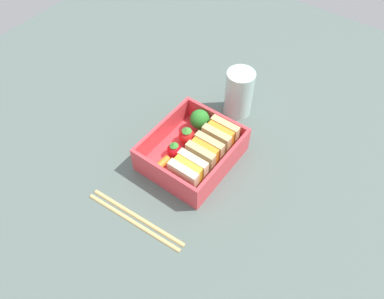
# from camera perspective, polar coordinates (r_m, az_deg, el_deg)

# --- Properties ---
(ground_plane) EXTENTS (1.20, 1.20, 0.02)m
(ground_plane) POSITION_cam_1_polar(r_m,az_deg,el_deg) (0.68, -0.00, -1.93)
(ground_plane) COLOR #50605A
(bento_tray) EXTENTS (0.16, 0.14, 0.01)m
(bento_tray) POSITION_cam_1_polar(r_m,az_deg,el_deg) (0.67, -0.00, -1.12)
(bento_tray) COLOR #E13D45
(bento_tray) RESTS_ON ground_plane
(bento_rim) EXTENTS (0.16, 0.14, 0.04)m
(bento_rim) POSITION_cam_1_polar(r_m,az_deg,el_deg) (0.65, -0.00, 0.33)
(bento_rim) COLOR #E13D45
(bento_rim) RESTS_ON bento_tray
(sandwich_left) EXTENTS (0.04, 0.05, 0.05)m
(sandwich_left) POSITION_cam_1_polar(r_m,az_deg,el_deg) (0.66, 4.33, 1.99)
(sandwich_left) COLOR tan
(sandwich_left) RESTS_ON bento_tray
(sandwich_center_left) EXTENTS (0.04, 0.05, 0.05)m
(sandwich_center_left) POSITION_cam_1_polar(r_m,az_deg,el_deg) (0.64, 1.96, -0.61)
(sandwich_center_left) COLOR tan
(sandwich_center_left) RESTS_ON bento_tray
(sandwich_center) EXTENTS (0.04, 0.05, 0.05)m
(sandwich_center) POSITION_cam_1_polar(r_m,az_deg,el_deg) (0.61, -0.59, -3.42)
(sandwich_center) COLOR beige
(sandwich_center) RESTS_ON bento_tray
(broccoli_floret) EXTENTS (0.04, 0.04, 0.05)m
(broccoli_floret) POSITION_cam_1_polar(r_m,az_deg,el_deg) (0.68, 1.18, 4.58)
(broccoli_floret) COLOR #82C66F
(broccoli_floret) RESTS_ON bento_tray
(strawberry_far_left) EXTENTS (0.03, 0.03, 0.04)m
(strawberry_far_left) POSITION_cam_1_polar(r_m,az_deg,el_deg) (0.67, -0.79, 2.07)
(strawberry_far_left) COLOR red
(strawberry_far_left) RESTS_ON bento_tray
(strawberry_left) EXTENTS (0.03, 0.03, 0.03)m
(strawberry_left) POSITION_cam_1_polar(r_m,az_deg,el_deg) (0.66, -2.71, -0.05)
(strawberry_left) COLOR red
(strawberry_left) RESTS_ON bento_tray
(carrot_stick_far_left) EXTENTS (0.04, 0.02, 0.01)m
(carrot_stick_far_left) POSITION_cam_1_polar(r_m,az_deg,el_deg) (0.65, -4.81, -2.35)
(carrot_stick_far_left) COLOR orange
(carrot_stick_far_left) RESTS_ON bento_tray
(chopstick_pair) EXTENTS (0.03, 0.18, 0.01)m
(chopstick_pair) POSITION_cam_1_polar(r_m,az_deg,el_deg) (0.61, -8.41, -10.56)
(chopstick_pair) COLOR tan
(chopstick_pair) RESTS_ON ground_plane
(drinking_glass) EXTENTS (0.05, 0.05, 0.10)m
(drinking_glass) POSITION_cam_1_polar(r_m,az_deg,el_deg) (0.73, 7.36, 8.43)
(drinking_glass) COLOR silver
(drinking_glass) RESTS_ON ground_plane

